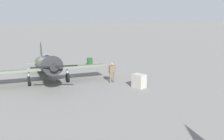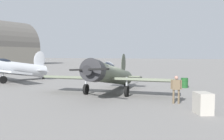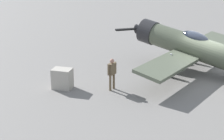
{
  "view_description": "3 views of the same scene",
  "coord_description": "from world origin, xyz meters",
  "px_view_note": "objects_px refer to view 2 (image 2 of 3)",
  "views": [
    {
      "loc": [
        -22.36,
        -1.42,
        5.59
      ],
      "look_at": [
        -2.11,
        -5.55,
        1.1
      ],
      "focal_mm": 39.86,
      "sensor_mm": 36.0,
      "label": 1
    },
    {
      "loc": [
        -16.89,
        -8.91,
        2.96
      ],
      "look_at": [
        0.0,
        0.0,
        1.8
      ],
      "focal_mm": 38.74,
      "sensor_mm": 36.0,
      "label": 2
    },
    {
      "loc": [
        10.51,
        -17.26,
        7.3
      ],
      "look_at": [
        -2.11,
        -5.55,
        1.1
      ],
      "focal_mm": 56.57,
      "sensor_mm": 36.0,
      "label": 3
    }
  ],
  "objects_px": {
    "airplane_foreground": "(110,75)",
    "ground_crew_mechanic": "(176,87)",
    "fuel_drum": "(184,83)",
    "equipment_crate": "(203,103)",
    "airplane_mid_apron": "(7,68)"
  },
  "relations": [
    {
      "from": "airplane_mid_apron",
      "to": "equipment_crate",
      "type": "distance_m",
      "value": 22.32
    },
    {
      "from": "airplane_foreground",
      "to": "ground_crew_mechanic",
      "type": "xyz_separation_m",
      "value": [
        -1.65,
        -5.47,
        -0.43
      ]
    },
    {
      "from": "ground_crew_mechanic",
      "to": "equipment_crate",
      "type": "relative_size",
      "value": 1.39
    },
    {
      "from": "ground_crew_mechanic",
      "to": "fuel_drum",
      "type": "relative_size",
      "value": 1.91
    },
    {
      "from": "airplane_foreground",
      "to": "ground_crew_mechanic",
      "type": "distance_m",
      "value": 5.73
    },
    {
      "from": "airplane_foreground",
      "to": "equipment_crate",
      "type": "bearing_deg",
      "value": 53.74
    },
    {
      "from": "equipment_crate",
      "to": "fuel_drum",
      "type": "relative_size",
      "value": 1.38
    },
    {
      "from": "airplane_foreground",
      "to": "airplane_mid_apron",
      "type": "distance_m",
      "value": 14.45
    },
    {
      "from": "airplane_mid_apron",
      "to": "equipment_crate",
      "type": "bearing_deg",
      "value": 94.45
    },
    {
      "from": "airplane_mid_apron",
      "to": "fuel_drum",
      "type": "height_order",
      "value": "airplane_mid_apron"
    },
    {
      "from": "airplane_mid_apron",
      "to": "fuel_drum",
      "type": "bearing_deg",
      "value": 121.33
    },
    {
      "from": "equipment_crate",
      "to": "ground_crew_mechanic",
      "type": "bearing_deg",
      "value": 42.88
    },
    {
      "from": "airplane_foreground",
      "to": "airplane_mid_apron",
      "type": "bearing_deg",
      "value": -108.19
    },
    {
      "from": "ground_crew_mechanic",
      "to": "equipment_crate",
      "type": "height_order",
      "value": "ground_crew_mechanic"
    },
    {
      "from": "ground_crew_mechanic",
      "to": "fuel_drum",
      "type": "distance_m",
      "value": 7.86
    }
  ]
}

